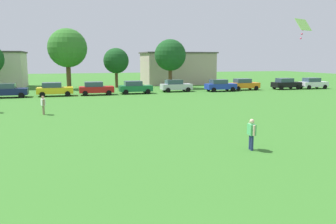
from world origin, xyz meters
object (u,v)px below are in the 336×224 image
(parked_car_orange_6, at_px, (244,84))
(bystander_near_trees, at_px, (43,104))
(adult_bystander, at_px, (252,132))
(parked_car_black_7, at_px, (286,84))
(parked_car_red_2, at_px, (96,88))
(parked_car_silver_4, at_px, (176,86))
(parked_car_white_8, at_px, (313,83))
(kite, at_px, (303,26))
(parked_car_yellow_1, at_px, (54,89))
(parked_car_blue_5, at_px, (220,85))
(parked_car_green_3, at_px, (135,87))
(parked_car_navy_0, at_px, (8,90))
(tree_center, at_px, (67,48))
(tree_right, at_px, (116,61))
(tree_far_right, at_px, (170,55))

(parked_car_orange_6, bearing_deg, bystander_near_trees, -150.26)
(adult_bystander, distance_m, parked_car_black_7, 37.41)
(parked_car_red_2, relative_size, parked_car_silver_4, 1.00)
(adult_bystander, bearing_deg, parked_car_white_8, -35.05)
(parked_car_red_2, bearing_deg, bystander_near_trees, -110.45)
(kite, xyz_separation_m, parked_car_red_2, (-8.22, 28.85, -5.33))
(parked_car_yellow_1, xyz_separation_m, parked_car_blue_5, (22.37, -0.06, 0.00))
(adult_bystander, relative_size, parked_car_green_3, 0.37)
(adult_bystander, distance_m, parked_car_navy_0, 33.06)
(adult_bystander, xyz_separation_m, parked_car_orange_6, (16.32, 30.10, -0.08))
(parked_car_silver_4, bearing_deg, parked_car_black_7, -3.61)
(kite, bearing_deg, parked_car_silver_4, 84.52)
(tree_center, xyz_separation_m, tree_right, (7.38, 0.47, -1.92))
(bystander_near_trees, distance_m, kite, 20.46)
(kite, distance_m, tree_far_right, 36.00)
(parked_car_green_3, bearing_deg, bystander_near_trees, -125.53)
(parked_car_silver_4, height_order, parked_car_orange_6, same)
(parked_car_red_2, xyz_separation_m, parked_car_blue_5, (17.35, 0.04, 0.00))
(tree_right, bearing_deg, parked_car_red_2, -111.11)
(tree_right, bearing_deg, parked_car_white_8, -20.91)
(parked_car_yellow_1, relative_size, parked_car_green_3, 1.00)
(kite, bearing_deg, parked_car_black_7, 55.31)
(parked_car_white_8, distance_m, tree_right, 30.96)
(adult_bystander, bearing_deg, tree_right, 10.06)
(bystander_near_trees, xyz_separation_m, parked_car_blue_5, (22.78, 14.59, -0.06))
(adult_bystander, height_order, parked_car_yellow_1, parked_car_yellow_1)
(tree_far_right, bearing_deg, parked_car_green_3, -135.87)
(kite, xyz_separation_m, tree_right, (-4.04, 39.70, -1.93))
(parked_car_silver_4, height_order, parked_car_black_7, same)
(parked_car_red_2, relative_size, tree_right, 0.68)
(parked_car_green_3, height_order, parked_car_orange_6, same)
(kite, distance_m, parked_car_blue_5, 30.76)
(parked_car_white_8, bearing_deg, parked_car_green_3, 179.27)
(kite, distance_m, parked_car_silver_4, 30.77)
(parked_car_white_8, xyz_separation_m, tree_right, (-28.75, 10.98, 3.40))
(bystander_near_trees, xyz_separation_m, parked_car_silver_4, (16.55, 15.87, -0.06))
(parked_car_black_7, height_order, parked_car_white_8, same)
(parked_car_red_2, height_order, parked_car_green_3, same)
(parked_car_yellow_1, height_order, parked_car_silver_4, same)
(parked_car_black_7, bearing_deg, parked_car_yellow_1, -179.77)
(bystander_near_trees, distance_m, tree_far_right, 28.00)
(bystander_near_trees, distance_m, tree_right, 27.37)
(tree_right, bearing_deg, parked_car_orange_6, -29.77)
(bystander_near_trees, bearing_deg, parked_car_yellow_1, -15.15)
(tree_center, relative_size, tree_right, 1.45)
(adult_bystander, bearing_deg, bystander_near_trees, 44.65)
(parked_car_blue_5, distance_m, parked_car_white_8, 15.59)
(adult_bystander, distance_m, tree_far_right, 37.01)
(parked_car_red_2, distance_m, tree_far_right, 14.53)
(parked_car_green_3, xyz_separation_m, parked_car_white_8, (27.81, -0.35, 0.00))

